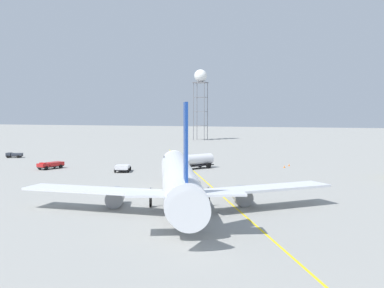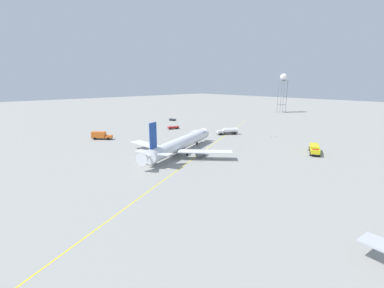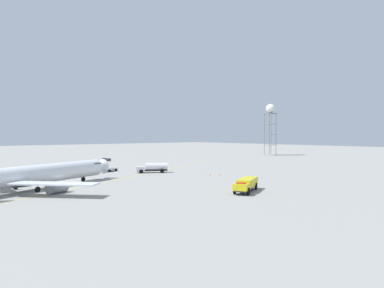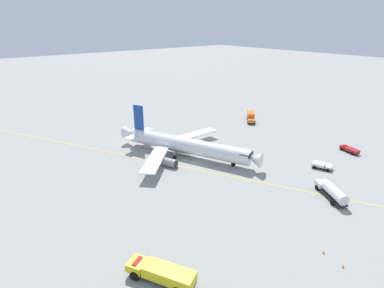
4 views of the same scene
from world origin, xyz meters
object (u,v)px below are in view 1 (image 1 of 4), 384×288
at_px(baggage_truck_truck, 14,155).
at_px(safety_cone_mid, 289,165).
at_px(radar_tower, 201,80).
at_px(safety_cone_near, 284,166).
at_px(ops_pickup_truck, 51,165).
at_px(fuel_tanker_truck, 194,161).
at_px(airliner_main, 179,181).
at_px(pushback_tug_truck, 123,167).

height_order(baggage_truck_truck, safety_cone_mid, baggage_truck_truck).
xyz_separation_m(radar_tower, safety_cone_near, (87.40, 45.05, -23.63)).
bearing_deg(ops_pickup_truck, safety_cone_near, 126.67).
bearing_deg(safety_cone_near, safety_cone_mid, 170.81).
xyz_separation_m(ops_pickup_truck, fuel_tanker_truck, (-8.99, 26.80, 0.76)).
bearing_deg(safety_cone_near, baggage_truck_truck, -90.64).
relative_size(airliner_main, ops_pickup_truck, 7.00).
distance_m(baggage_truck_truck, fuel_tanker_truck, 49.87).
bearing_deg(ops_pickup_truck, safety_cone_mid, 130.14).
distance_m(radar_tower, safety_cone_near, 101.13).
distance_m(fuel_tanker_truck, safety_cone_near, 18.24).
distance_m(pushback_tug_truck, fuel_tanker_truck, 14.24).
distance_m(airliner_main, baggage_truck_truck, 73.68).
distance_m(safety_cone_near, safety_cone_mid, 3.38).
relative_size(airliner_main, safety_cone_mid, 71.75).
height_order(baggage_truck_truck, ops_pickup_truck, ops_pickup_truck).
bearing_deg(pushback_tug_truck, radar_tower, -9.66).
relative_size(airliner_main, pushback_tug_truck, 7.78).
relative_size(pushback_tug_truck, safety_cone_near, 9.22).
relative_size(ops_pickup_truck, safety_cone_mid, 10.25).
bearing_deg(airliner_main, ops_pickup_truck, 31.49).
height_order(pushback_tug_truck, ops_pickup_truck, ops_pickup_truck).
bearing_deg(safety_cone_near, pushback_tug_truck, -59.87).
xyz_separation_m(airliner_main, baggage_truck_truck, (-44.16, -58.95, -2.17)).
relative_size(pushback_tug_truck, radar_tower, 0.18).
relative_size(ops_pickup_truck, safety_cone_near, 10.25).
bearing_deg(radar_tower, ops_pickup_truck, 0.95).
bearing_deg(safety_cone_mid, fuel_tanker_truck, -57.38).
xyz_separation_m(baggage_truck_truck, safety_cone_near, (0.74, 65.70, -0.44)).
distance_m(airliner_main, safety_cone_mid, 47.39).
bearing_deg(fuel_tanker_truck, ops_pickup_truck, -39.36).
xyz_separation_m(pushback_tug_truck, safety_cone_near, (-16.18, 27.87, -0.53)).
height_order(pushback_tug_truck, radar_tower, radar_tower).
height_order(airliner_main, pushback_tug_truck, airliner_main).
distance_m(ops_pickup_truck, fuel_tanker_truck, 28.28).
xyz_separation_m(ops_pickup_truck, safety_cone_near, (-16.58, 43.33, -0.53)).
distance_m(baggage_truck_truck, safety_cone_near, 65.71).
bearing_deg(pushback_tug_truck, baggage_truck_truck, 46.83).
bearing_deg(airliner_main, pushback_tug_truck, 15.54).
distance_m(airliner_main, fuel_tanker_truck, 37.16).
height_order(radar_tower, safety_cone_mid, radar_tower).
bearing_deg(fuel_tanker_truck, airliner_main, 47.37).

